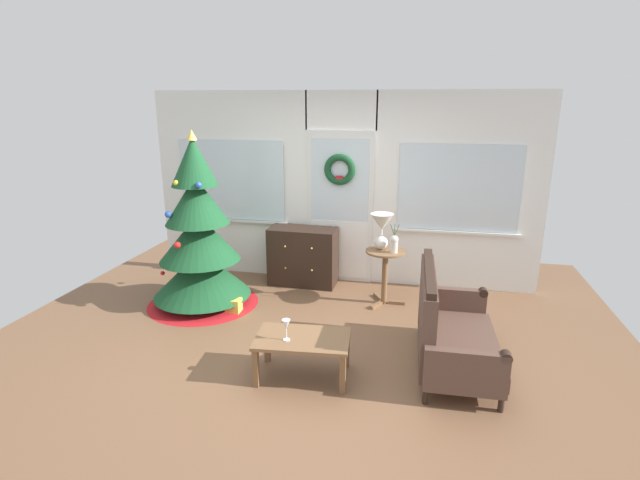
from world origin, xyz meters
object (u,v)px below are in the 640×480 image
(christmas_tree, at_px, (199,246))
(coffee_table, at_px, (303,343))
(side_table, at_px, (385,266))
(wine_glass, at_px, (286,325))
(settee_sofa, at_px, (447,329))
(gift_box, at_px, (234,306))
(table_lamp, at_px, (382,226))
(dresser_cabinet, at_px, (303,256))
(flower_vase, at_px, (394,243))

(christmas_tree, bearing_deg, coffee_table, -39.92)
(side_table, relative_size, coffee_table, 0.78)
(wine_glass, bearing_deg, settee_sofa, 21.60)
(christmas_tree, bearing_deg, gift_box, -20.98)
(table_lamp, height_order, wine_glass, table_lamp)
(gift_box, bearing_deg, settee_sofa, -16.10)
(christmas_tree, distance_m, wine_glass, 2.07)
(dresser_cabinet, height_order, side_table, dresser_cabinet)
(gift_box, bearing_deg, coffee_table, -45.72)
(settee_sofa, xyz_separation_m, table_lamp, (-0.75, 1.39, 0.59))
(christmas_tree, height_order, table_lamp, christmas_tree)
(christmas_tree, bearing_deg, wine_glass, -43.86)
(dresser_cabinet, xyz_separation_m, gift_box, (-0.57, -1.10, -0.31))
(dresser_cabinet, distance_m, wine_glass, 2.39)
(dresser_cabinet, bearing_deg, settee_sofa, -44.35)
(coffee_table, xyz_separation_m, wine_glass, (-0.13, -0.08, 0.20))
(christmas_tree, relative_size, side_table, 3.08)
(settee_sofa, bearing_deg, table_lamp, 118.54)
(table_lamp, xyz_separation_m, gift_box, (-1.65, -0.69, -0.88))
(dresser_cabinet, distance_m, coffee_table, 2.34)
(christmas_tree, xyz_separation_m, flower_vase, (2.29, 0.41, 0.06))
(table_lamp, bearing_deg, coffee_table, -105.45)
(flower_vase, xyz_separation_m, coffee_table, (-0.67, -1.76, -0.47))
(coffee_table, bearing_deg, dresser_cabinet, 104.04)
(christmas_tree, xyz_separation_m, gift_box, (0.47, -0.18, -0.66))
(settee_sofa, bearing_deg, flower_vase, 114.79)
(christmas_tree, xyz_separation_m, side_table, (2.19, 0.47, -0.26))
(flower_vase, bearing_deg, christmas_tree, -169.84)
(flower_vase, height_order, gift_box, flower_vase)
(wine_glass, xyz_separation_m, gift_box, (-1.01, 1.25, -0.45))
(table_lamp, distance_m, coffee_table, 2.03)
(table_lamp, height_order, flower_vase, table_lamp)
(dresser_cabinet, height_order, gift_box, dresser_cabinet)
(christmas_tree, relative_size, flower_vase, 6.03)
(wine_glass, relative_size, gift_box, 1.15)
(christmas_tree, distance_m, flower_vase, 2.33)
(settee_sofa, bearing_deg, dresser_cabinet, 135.65)
(side_table, height_order, table_lamp, table_lamp)
(dresser_cabinet, relative_size, side_table, 1.33)
(flower_vase, distance_m, wine_glass, 2.02)
(side_table, bearing_deg, gift_box, -159.17)
(wine_glass, bearing_deg, gift_box, 129.07)
(side_table, distance_m, table_lamp, 0.49)
(settee_sofa, height_order, flower_vase, flower_vase)
(table_lamp, relative_size, gift_box, 2.59)
(dresser_cabinet, bearing_deg, wine_glass, -79.38)
(settee_sofa, relative_size, table_lamp, 3.31)
(table_lamp, distance_m, gift_box, 2.00)
(christmas_tree, xyz_separation_m, settee_sofa, (2.88, -0.88, -0.37))
(side_table, bearing_deg, wine_glass, -110.26)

